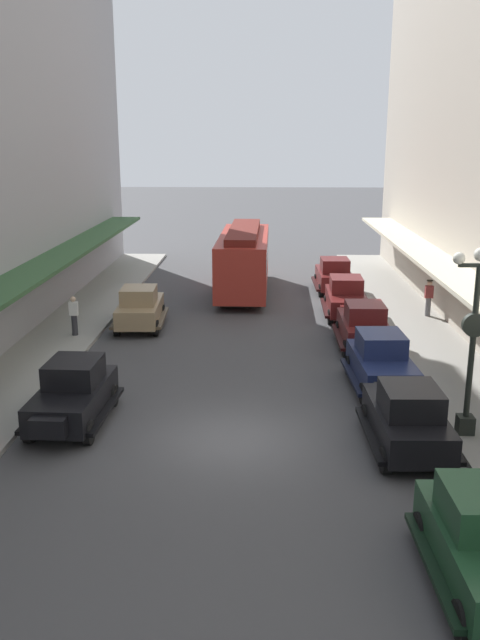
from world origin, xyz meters
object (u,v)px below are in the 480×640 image
object	(u,v)px
parked_car_4	(73,392)
pedestrian_3	(429,297)
parked_car_7	(334,274)
parked_car_2	(346,297)
parked_car_5	(140,307)
parked_car_6	(407,416)
pedestrian_2	(74,315)
lamp_post_with_clock	(473,334)
parked_car_0	(381,361)
streetcar	(244,258)
parked_car_1	(364,324)

from	to	relation	value
parked_car_4	pedestrian_3	distance (m)	17.85
parked_car_7	parked_car_2	bearing A→B (deg)	-89.80
parked_car_5	parked_car_6	distance (m)	14.93
pedestrian_2	parked_car_7	bearing A→B (deg)	38.82
parked_car_2	lamp_post_with_clock	xyz separation A→B (m)	(1.73, -13.18, 2.04)
parked_car_0	parked_car_7	bearing A→B (deg)	90.28
parked_car_5	parked_car_2	bearing A→B (deg)	13.22
parked_car_2	parked_car_6	size ratio (longest dim) A/B	1.00
parked_car_4	streetcar	bearing A→B (deg)	75.66
lamp_post_with_clock	pedestrian_2	size ratio (longest dim) A/B	3.15
parked_car_5	pedestrian_3	bearing A→B (deg)	8.21
parked_car_6	parked_car_2	bearing A→B (deg)	89.82
pedestrian_2	parked_car_4	bearing A→B (deg)	-75.03
parked_car_7	lamp_post_with_clock	size ratio (longest dim) A/B	0.83
parked_car_0	streetcar	world-z (taller)	streetcar
parked_car_2	pedestrian_2	distance (m)	12.27
parked_car_0	parked_car_5	xyz separation A→B (m)	(-9.26, 7.17, 0.00)
parked_car_0	streetcar	size ratio (longest dim) A/B	0.45
parked_car_6	lamp_post_with_clock	bearing A→B (deg)	23.51
parked_car_1	parked_car_5	bearing A→B (deg)	164.15
parked_car_4	pedestrian_3	size ratio (longest dim) A/B	2.58
parked_car_1	parked_car_4	world-z (taller)	same
parked_car_6	pedestrian_2	xyz separation A→B (m)	(-11.58, 10.01, 0.05)
parked_car_7	streetcar	bearing A→B (deg)	-175.14
parked_car_0	parked_car_1	world-z (taller)	same
parked_car_1	parked_car_2	xyz separation A→B (m)	(-0.12, 4.81, 0.00)
parked_car_7	parked_car_0	bearing A→B (deg)	-89.72
parked_car_1	pedestrian_3	xyz separation A→B (m)	(3.59, 4.51, 0.07)
streetcar	pedestrian_3	bearing A→B (deg)	-31.57
parked_car_4	pedestrian_2	world-z (taller)	parked_car_4
parked_car_7	parked_car_5	bearing A→B (deg)	-140.60
parked_car_1	parked_car_5	size ratio (longest dim) A/B	0.99
lamp_post_with_clock	parked_car_6	bearing A→B (deg)	-156.49
parked_car_6	parked_car_7	world-z (taller)	same
parked_car_0	pedestrian_3	bearing A→B (deg)	67.97
streetcar	pedestrian_2	bearing A→B (deg)	-127.10
parked_car_6	parked_car_5	bearing A→B (deg)	127.86
parked_car_7	pedestrian_3	xyz separation A→B (m)	(3.73, -5.69, 0.07)
parked_car_0	pedestrian_2	world-z (taller)	parked_car_0
parked_car_6	parked_car_1	bearing A→B (deg)	88.98
pedestrian_2	pedestrian_3	bearing A→B (deg)	13.38
parked_car_6	streetcar	world-z (taller)	streetcar
parked_car_6	parked_car_7	bearing A→B (deg)	89.92
parked_car_1	lamp_post_with_clock	xyz separation A→B (m)	(1.61, -8.37, 2.04)
lamp_post_with_clock	pedestrian_2	bearing A→B (deg)	145.32
parked_car_4	streetcar	distance (m)	18.05
parked_car_4	parked_car_5	xyz separation A→B (m)	(0.13, 10.32, 0.00)
parked_car_7	parked_car_1	bearing A→B (deg)	-89.23
pedestrian_2	pedestrian_3	world-z (taller)	pedestrian_3
lamp_post_with_clock	parked_car_2	bearing A→B (deg)	97.47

